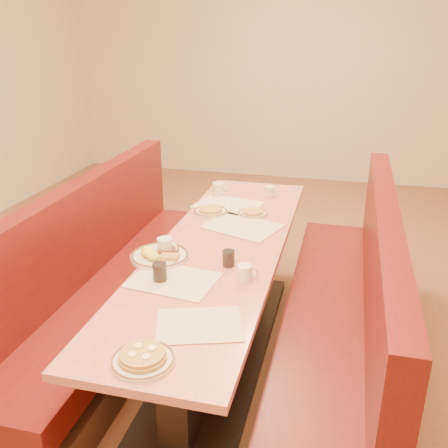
% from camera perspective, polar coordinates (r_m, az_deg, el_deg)
% --- Properties ---
extents(ground, '(8.00, 8.00, 0.00)m').
position_cam_1_polar(ground, '(3.25, -0.40, -14.63)').
color(ground, '#9E6647').
rests_on(ground, ground).
extents(room_envelope, '(6.04, 8.04, 2.82)m').
position_cam_1_polar(room_envelope, '(2.61, -0.52, 21.85)').
color(room_envelope, beige).
rests_on(room_envelope, ground).
extents(diner_table, '(0.70, 2.50, 0.75)m').
position_cam_1_polar(diner_table, '(3.04, -0.42, -8.96)').
color(diner_table, black).
rests_on(diner_table, ground).
extents(booth_left, '(0.55, 2.50, 1.05)m').
position_cam_1_polar(booth_left, '(3.29, -12.98, -7.31)').
color(booth_left, '#4C3326').
rests_on(booth_left, ground).
extents(booth_right, '(0.55, 2.50, 1.05)m').
position_cam_1_polar(booth_right, '(2.98, 13.61, -10.70)').
color(booth_right, '#4C3326').
rests_on(booth_right, ground).
extents(placemat_near_left, '(0.45, 0.36, 0.00)m').
position_cam_1_polar(placemat_near_left, '(2.50, -5.80, -6.37)').
color(placemat_near_left, beige).
rests_on(placemat_near_left, diner_table).
extents(placemat_near_right, '(0.43, 0.37, 0.00)m').
position_cam_1_polar(placemat_near_right, '(2.15, -2.84, -11.43)').
color(placemat_near_right, beige).
rests_on(placemat_near_right, diner_table).
extents(placemat_far_left, '(0.49, 0.41, 0.00)m').
position_cam_1_polar(placemat_far_left, '(3.50, 0.46, 2.22)').
color(placemat_far_left, beige).
rests_on(placemat_far_left, diner_table).
extents(placemat_far_right, '(0.53, 0.46, 0.00)m').
position_cam_1_polar(placemat_far_right, '(3.13, 2.08, -0.25)').
color(placemat_far_right, beige).
rests_on(placemat_far_right, diner_table).
extents(pancake_plate, '(0.25, 0.25, 0.06)m').
position_cam_1_polar(pancake_plate, '(1.96, -9.27, -14.93)').
color(pancake_plate, silver).
rests_on(pancake_plate, diner_table).
extents(eggs_plate, '(0.32, 0.32, 0.06)m').
position_cam_1_polar(eggs_plate, '(2.73, -7.43, -3.56)').
color(eggs_plate, silver).
rests_on(eggs_plate, diner_table).
extents(extra_plate_mid, '(0.20, 0.20, 0.04)m').
position_cam_1_polar(extra_plate_mid, '(3.33, 3.31, 1.29)').
color(extra_plate_mid, silver).
rests_on(extra_plate_mid, diner_table).
extents(extra_plate_far, '(0.23, 0.23, 0.05)m').
position_cam_1_polar(extra_plate_far, '(3.35, -1.55, 1.52)').
color(extra_plate_far, silver).
rests_on(extra_plate_far, diner_table).
extents(coffee_mug_a, '(0.11, 0.08, 0.08)m').
position_cam_1_polar(coffee_mug_a, '(2.48, 2.45, -5.56)').
color(coffee_mug_a, silver).
rests_on(coffee_mug_a, diner_table).
extents(coffee_mug_b, '(0.12, 0.09, 0.09)m').
position_cam_1_polar(coffee_mug_b, '(2.76, -6.67, -2.53)').
color(coffee_mug_b, silver).
rests_on(coffee_mug_b, diner_table).
extents(coffee_mug_c, '(0.10, 0.07, 0.08)m').
position_cam_1_polar(coffee_mug_c, '(3.68, 5.32, 3.72)').
color(coffee_mug_c, silver).
rests_on(coffee_mug_c, diner_table).
extents(coffee_mug_d, '(0.12, 0.09, 0.09)m').
position_cam_1_polar(coffee_mug_d, '(3.70, -0.61, 4.04)').
color(coffee_mug_d, silver).
rests_on(coffee_mug_d, diner_table).
extents(soda_tumbler_near, '(0.07, 0.07, 0.09)m').
position_cam_1_polar(soda_tumbler_near, '(2.49, -7.36, -5.52)').
color(soda_tumbler_near, black).
rests_on(soda_tumbler_near, diner_table).
extents(soda_tumbler_mid, '(0.06, 0.06, 0.09)m').
position_cam_1_polar(soda_tumbler_mid, '(2.62, 0.52, -3.94)').
color(soda_tumbler_mid, black).
rests_on(soda_tumbler_mid, diner_table).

